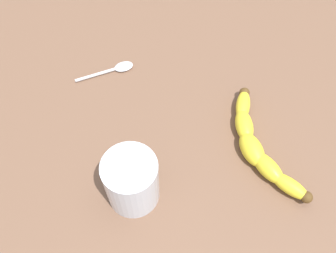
% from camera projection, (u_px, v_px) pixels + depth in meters
% --- Properties ---
extents(wooden_tabletop, '(1.20, 1.20, 0.03)m').
position_uv_depth(wooden_tabletop, '(176.00, 138.00, 0.63)').
color(wooden_tabletop, brown).
rests_on(wooden_tabletop, ground).
extents(banana, '(0.18, 0.15, 0.03)m').
position_uv_depth(banana, '(258.00, 145.00, 0.58)').
color(banana, yellow).
rests_on(banana, wooden_tabletop).
extents(smoothie_glass, '(0.08, 0.08, 0.09)m').
position_uv_depth(smoothie_glass, '(132.00, 182.00, 0.52)').
color(smoothie_glass, silver).
rests_on(smoothie_glass, wooden_tabletop).
extents(teaspoon, '(0.08, 0.09, 0.01)m').
position_uv_depth(teaspoon, '(120.00, 68.00, 0.69)').
color(teaspoon, silver).
rests_on(teaspoon, wooden_tabletop).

